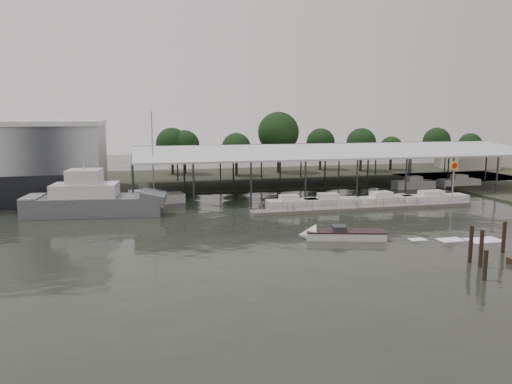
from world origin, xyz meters
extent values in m
plane|color=#242820|center=(0.00, 0.00, 0.00)|extent=(200.00, 200.00, 0.00)
cube|color=#3B4030|center=(0.00, 42.00, 0.10)|extent=(140.00, 30.00, 0.30)
cube|color=#A3A9AE|center=(-28.00, 30.00, 5.00)|extent=(24.00, 20.00, 10.00)
cube|color=silver|center=(-28.00, 30.00, 10.20)|extent=(24.50, 20.50, 0.60)
cube|color=#313336|center=(17.00, 28.00, 6.76)|extent=(58.00, 0.40, 0.30)
cylinder|color=#313336|center=(-12.00, 16.50, 2.75)|extent=(0.24, 0.24, 5.50)
cylinder|color=#313336|center=(-12.00, 39.50, 2.75)|extent=(0.24, 0.24, 5.50)
cylinder|color=#313336|center=(46.00, 39.50, 2.75)|extent=(0.24, 0.24, 5.50)
cube|color=slate|center=(15.00, 10.00, 0.20)|extent=(28.00, 2.00, 0.40)
cylinder|color=#96999C|center=(2.00, 9.10, 0.80)|extent=(0.10, 0.10, 1.20)
cylinder|color=#96999C|center=(28.00, 10.90, 0.80)|extent=(0.10, 0.10, 1.20)
cube|color=#96999C|center=(14.00, 10.00, 0.70)|extent=(0.30, 0.30, 0.70)
cylinder|color=#96999C|center=(27.00, 10.00, 2.50)|extent=(0.16, 0.16, 5.00)
cylinder|color=yellow|center=(27.00, 10.00, 5.00)|extent=(1.10, 0.12, 1.10)
cylinder|color=red|center=(27.00, 9.93, 5.00)|extent=(0.70, 0.05, 0.70)
cube|color=#A29B8E|center=(55.00, 45.00, 2.00)|extent=(10.00, 8.00, 4.00)
cube|color=#585C61|center=(-16.35, 14.58, 0.90)|extent=(15.62, 6.70, 2.40)
cube|color=#585C61|center=(-9.75, 13.74, 1.90)|extent=(3.48, 4.96, 1.74)
cube|color=silver|center=(-17.25, 14.70, 2.69)|extent=(7.56, 4.87, 1.80)
cube|color=silver|center=(-17.25, 14.70, 4.39)|extent=(4.04, 3.85, 1.61)
cylinder|color=#96999C|center=(-17.25, 14.70, 6.79)|extent=(0.18, 0.18, 3.50)
cube|color=#96999C|center=(-22.95, 15.43, 2.21)|extent=(2.39, 4.82, 0.15)
cube|color=white|center=(-9.84, 20.12, 0.50)|extent=(8.73, 3.92, 1.40)
cube|color=silver|center=(-11.17, 19.90, 1.40)|extent=(2.95, 2.20, 0.80)
cylinder|color=#96999C|center=(-9.42, 20.19, 6.29)|extent=(0.16, 0.16, 10.85)
cylinder|color=#96999C|center=(-10.92, 19.94, 1.90)|extent=(3.47, 0.68, 0.12)
cube|color=white|center=(6.92, -2.73, 0.35)|extent=(7.45, 3.88, 0.90)
cone|color=white|center=(3.53, -1.77, 0.35)|extent=(2.08, 2.36, 2.00)
cube|color=black|center=(6.92, -2.73, 0.75)|extent=(7.46, 3.94, 0.12)
cube|color=#313336|center=(6.36, -2.57, 1.00)|extent=(1.54, 1.67, 0.50)
cube|color=white|center=(13.25, -4.53, 0.02)|extent=(2.30, 1.50, 0.04)
cube|color=white|center=(16.14, -5.35, 0.02)|extent=(3.10, 2.00, 0.04)
cube|color=white|center=(19.02, -6.16, 0.02)|extent=(3.90, 2.50, 0.04)
cube|color=white|center=(6.86, 12.78, 0.50)|extent=(6.54, 2.49, 1.10)
cube|color=silver|center=(6.36, 12.78, 1.30)|extent=(2.33, 1.71, 0.70)
cube|color=white|center=(11.95, 12.87, 0.50)|extent=(7.30, 3.00, 1.10)
cube|color=silver|center=(11.45, 12.87, 1.30)|extent=(2.65, 1.88, 0.70)
cube|color=white|center=(18.99, 12.52, 0.50)|extent=(7.64, 3.15, 1.10)
cube|color=silver|center=(18.49, 12.52, 1.30)|extent=(2.78, 1.93, 0.70)
cube|color=white|center=(25.71, 11.87, 0.50)|extent=(8.73, 2.48, 1.10)
cube|color=silver|center=(25.21, 11.87, 1.30)|extent=(3.08, 1.70, 0.70)
cylinder|color=#2E2117|center=(13.33, -12.97, 1.12)|extent=(0.32, 0.32, 3.44)
cylinder|color=#2E2117|center=(11.58, -15.66, 0.77)|extent=(0.32, 0.32, 2.74)
cylinder|color=#2E2117|center=(13.30, -11.81, 1.16)|extent=(0.32, 0.32, 3.52)
cylinder|color=#2E2117|center=(17.80, -10.02, 1.00)|extent=(0.32, 0.32, 3.21)
cylinder|color=black|center=(-4.82, 49.56, 2.11)|extent=(0.50, 0.50, 4.22)
sphere|color=black|center=(-4.82, 49.56, 5.91)|extent=(5.91, 5.91, 5.91)
cylinder|color=black|center=(-2.56, 49.09, 2.00)|extent=(0.50, 0.50, 4.01)
sphere|color=black|center=(-2.56, 49.09, 5.61)|extent=(5.61, 5.61, 5.61)
cylinder|color=black|center=(6.41, 44.87, 1.90)|extent=(0.50, 0.50, 3.80)
sphere|color=black|center=(6.41, 44.87, 5.32)|extent=(5.32, 5.32, 5.32)
cylinder|color=black|center=(15.23, 47.82, 2.80)|extent=(0.50, 0.50, 5.61)
sphere|color=black|center=(15.23, 47.82, 7.85)|extent=(7.85, 7.85, 7.85)
cylinder|color=black|center=(24.81, 50.31, 2.03)|extent=(0.50, 0.50, 4.06)
sphere|color=black|center=(24.81, 50.31, 5.69)|extent=(5.69, 5.69, 5.69)
cylinder|color=black|center=(31.63, 46.05, 2.06)|extent=(0.50, 0.50, 4.12)
sphere|color=black|center=(31.63, 46.05, 5.77)|extent=(5.77, 5.77, 5.77)
cylinder|color=black|center=(38.24, 46.21, 1.65)|extent=(0.50, 0.50, 3.30)
sphere|color=black|center=(38.24, 46.21, 4.62)|extent=(4.62, 4.62, 4.62)
cylinder|color=black|center=(50.53, 49.39, 2.03)|extent=(0.50, 0.50, 4.06)
sphere|color=black|center=(50.53, 49.39, 5.68)|extent=(5.68, 5.68, 5.68)
cylinder|color=black|center=(56.79, 46.80, 1.76)|extent=(0.50, 0.50, 3.52)
sphere|color=black|center=(56.79, 46.80, 4.92)|extent=(4.92, 4.92, 4.92)
camera|label=1|loc=(-11.71, -44.15, 11.44)|focal=35.00mm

